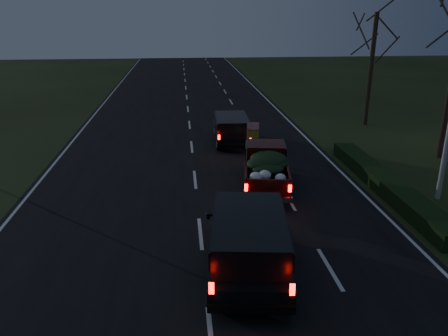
{
  "coord_description": "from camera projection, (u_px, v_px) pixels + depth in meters",
  "views": [
    {
      "loc": [
        -0.49,
        -12.97,
        6.96
      ],
      "look_at": [
        1.07,
        2.8,
        1.3
      ],
      "focal_mm": 35.0,
      "sensor_mm": 36.0,
      "label": 1
    }
  ],
  "objects": [
    {
      "name": "bare_tree_far",
      "position": [
        374.0,
        42.0,
        26.97
      ],
      "size": [
        3.6,
        3.6,
        7.0
      ],
      "color": "black",
      "rests_on": "ground"
    },
    {
      "name": "ground",
      "position": [
        200.0,
        234.0,
        14.54
      ],
      "size": [
        120.0,
        120.0,
        0.0
      ],
      "primitive_type": "plane",
      "color": "black",
      "rests_on": "ground"
    },
    {
      "name": "rear_suv",
      "position": [
        249.0,
        238.0,
        12.08
      ],
      "size": [
        2.66,
        5.13,
        1.41
      ],
      "rotation": [
        0.0,
        0.0,
        -0.13
      ],
      "color": "black",
      "rests_on": "ground"
    },
    {
      "name": "pickup_truck",
      "position": [
        266.0,
        165.0,
        18.36
      ],
      "size": [
        2.46,
        4.87,
        2.44
      ],
      "rotation": [
        0.0,
        0.0,
        -0.15
      ],
      "color": "#320906",
      "rests_on": "ground"
    },
    {
      "name": "hedge_row",
      "position": [
        386.0,
        184.0,
        17.97
      ],
      "size": [
        1.0,
        10.0,
        0.6
      ],
      "primitive_type": "cube",
      "color": "black",
      "rests_on": "ground"
    },
    {
      "name": "road_asphalt",
      "position": [
        200.0,
        234.0,
        14.54
      ],
      "size": [
        14.0,
        120.0,
        0.02
      ],
      "primitive_type": "cube",
      "color": "black",
      "rests_on": "ground"
    },
    {
      "name": "lead_suv",
      "position": [
        232.0,
        127.0,
        24.37
      ],
      "size": [
        1.96,
        4.41,
        1.25
      ],
      "rotation": [
        0.0,
        0.0,
        -0.04
      ],
      "color": "black",
      "rests_on": "ground"
    }
  ]
}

